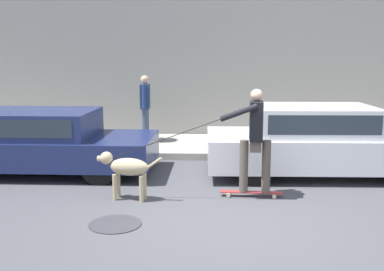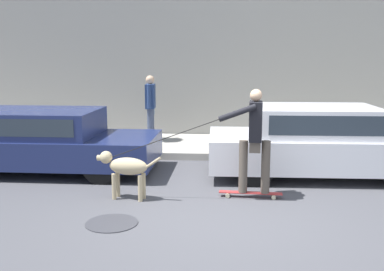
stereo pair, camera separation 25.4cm
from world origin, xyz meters
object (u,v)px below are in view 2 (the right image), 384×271
object	(u,v)px
dog	(125,167)
skateboarder	(254,137)
parked_car_0	(39,141)
parked_car_1	(322,143)
pedestrian_with_bag	(151,105)

from	to	relation	value
dog	skateboarder	size ratio (longest dim) A/B	0.38
parked_car_0	skateboarder	xyz separation A→B (m)	(4.13, -1.47, 0.39)
parked_car_0	dog	distance (m)	2.67
dog	skateboarder	xyz separation A→B (m)	(2.05, 0.19, 0.49)
parked_car_1	skateboarder	size ratio (longest dim) A/B	1.54
pedestrian_with_bag	skateboarder	bearing A→B (deg)	-62.50
parked_car_1	pedestrian_with_bag	xyz separation A→B (m)	(-3.70, 2.58, 0.42)
pedestrian_with_bag	parked_car_1	bearing A→B (deg)	-37.01
parked_car_0	dog	bearing A→B (deg)	-37.65
parked_car_0	dog	xyz separation A→B (m)	(2.09, -1.66, -0.10)
parked_car_1	skateboarder	world-z (taller)	skateboarder
parked_car_0	parked_car_1	world-z (taller)	parked_car_1
parked_car_0	pedestrian_with_bag	distance (m)	3.20
parked_car_1	dog	world-z (taller)	parked_car_1
parked_car_0	parked_car_1	distance (m)	5.54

